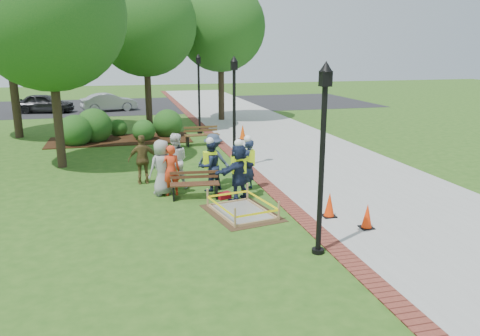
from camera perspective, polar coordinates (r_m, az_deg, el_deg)
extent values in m
plane|color=#285116|center=(13.20, -0.81, -5.60)|extent=(100.00, 100.00, 0.00)
cube|color=#9E9E99|center=(23.86, 5.23, 3.43)|extent=(6.00, 60.00, 0.02)
cube|color=maroon|center=(22.99, -2.44, 3.07)|extent=(0.50, 60.00, 0.03)
cube|color=#381E0F|center=(24.48, -14.39, 3.33)|extent=(7.00, 3.00, 0.05)
cube|color=black|center=(39.43, -10.16, 7.56)|extent=(36.00, 12.00, 0.01)
cube|color=#47331E|center=(13.24, 0.21, -5.51)|extent=(2.12, 2.59, 0.01)
cube|color=gray|center=(13.23, 0.21, -5.45)|extent=(1.53, 2.00, 0.04)
cube|color=tan|center=(13.23, 0.21, -5.37)|extent=(1.67, 2.14, 0.08)
cube|color=tan|center=(13.15, 0.21, -4.40)|extent=(1.70, 2.18, 0.55)
cube|color=yellow|center=(13.14, 0.21, -4.30)|extent=(1.65, 2.12, 0.06)
cube|color=#5B2F1F|center=(14.46, -5.54, -1.94)|extent=(1.55, 0.60, 0.04)
cube|color=#5B2F1F|center=(14.63, -5.61, -0.81)|extent=(1.51, 0.20, 0.24)
cube|color=black|center=(14.53, -5.52, -2.86)|extent=(1.42, 0.65, 0.44)
cube|color=brown|center=(22.47, -4.66, 4.05)|extent=(1.67, 0.57, 0.04)
cube|color=brown|center=(22.68, -4.82, 4.79)|extent=(1.65, 0.13, 0.26)
cube|color=black|center=(22.52, -4.65, 3.39)|extent=(1.52, 0.62, 0.48)
cube|color=black|center=(12.57, 15.14, -7.05)|extent=(0.34, 0.34, 0.04)
cone|color=#FD3408|center=(12.45, 15.25, -5.60)|extent=(0.27, 0.27, 0.63)
cube|color=black|center=(13.16, 10.78, -5.80)|extent=(0.36, 0.36, 0.05)
cone|color=#FD3707|center=(13.05, 10.85, -4.33)|extent=(0.28, 0.28, 0.66)
cube|color=black|center=(23.86, 0.33, 3.53)|extent=(0.40, 0.40, 0.05)
cone|color=#F44D07|center=(23.79, 0.33, 4.45)|extent=(0.31, 0.31, 0.73)
cube|color=maroon|center=(14.47, -1.93, -3.37)|extent=(0.45, 0.35, 0.20)
cylinder|color=black|center=(10.30, 9.89, -0.49)|extent=(0.12, 0.12, 3.80)
cube|color=black|center=(9.99, 10.39, 10.67)|extent=(0.22, 0.22, 0.32)
cone|color=black|center=(9.97, 10.46, 12.10)|extent=(0.28, 0.28, 0.22)
cylinder|color=black|center=(10.92, 9.47, -9.92)|extent=(0.28, 0.28, 0.10)
cylinder|color=black|center=(17.75, -0.71, 5.91)|extent=(0.12, 0.12, 3.80)
cube|color=black|center=(17.57, -0.73, 12.38)|extent=(0.22, 0.22, 0.32)
cone|color=black|center=(17.56, -0.73, 13.19)|extent=(0.28, 0.28, 0.22)
cylinder|color=black|center=(18.12, -0.69, 0.11)|extent=(0.28, 0.28, 0.10)
cylinder|color=black|center=(25.54, -5.01, 8.44)|extent=(0.12, 0.12, 3.80)
cube|color=black|center=(25.41, -5.11, 12.92)|extent=(0.22, 0.22, 0.32)
cone|color=black|center=(25.41, -5.12, 13.49)|extent=(0.28, 0.28, 0.22)
cylinder|color=black|center=(25.79, -4.92, 4.34)|extent=(0.28, 0.28, 0.10)
cylinder|color=#3D2D1E|center=(19.22, -21.43, 6.98)|extent=(0.34, 0.34, 4.73)
sphere|color=#164F19|center=(19.14, -22.39, 17.04)|extent=(5.63, 5.63, 5.63)
cylinder|color=#3D2D1E|center=(26.97, -11.15, 9.56)|extent=(0.36, 0.36, 4.77)
sphere|color=#164F19|center=(26.92, -11.52, 16.80)|extent=(5.61, 5.61, 5.61)
cylinder|color=#3D2D1E|center=(30.48, -2.32, 10.38)|extent=(0.39, 0.39, 4.82)
sphere|color=#164F19|center=(30.44, -2.39, 16.86)|extent=(5.59, 5.59, 5.59)
cylinder|color=#3D2D1E|center=(26.76, -25.96, 9.73)|extent=(0.41, 0.41, 6.03)
sphere|color=#164F19|center=(23.88, -19.31, 2.66)|extent=(1.58, 1.58, 1.58)
sphere|color=#164F19|center=(24.57, -17.25, 3.13)|extent=(1.78, 1.78, 1.78)
sphere|color=#164F19|center=(24.22, -11.59, 3.33)|extent=(1.14, 1.14, 1.14)
sphere|color=#164F19|center=(25.13, -8.75, 3.85)|extent=(1.54, 1.54, 1.54)
sphere|color=#164F19|center=(25.81, -14.55, 3.83)|extent=(0.95, 0.95, 0.95)
imported|color=gray|center=(14.86, -9.50, 0.05)|extent=(0.67, 0.57, 1.77)
imported|color=#EE3C1C|center=(14.76, -8.42, -0.30)|extent=(0.53, 0.36, 1.61)
imported|color=white|center=(15.54, -7.95, 0.87)|extent=(0.63, 0.45, 1.84)
imported|color=brown|center=(16.23, -11.75, 1.01)|extent=(0.55, 0.37, 1.69)
imported|color=#323F58|center=(15.73, -3.26, 1.01)|extent=(0.67, 0.61, 1.76)
imported|color=#1B2D48|center=(14.16, -0.17, -0.51)|extent=(0.66, 0.60, 1.74)
cube|color=#CDF915|center=(14.10, -0.17, 0.46)|extent=(0.42, 0.26, 0.52)
sphere|color=white|center=(13.96, -0.17, 3.04)|extent=(0.25, 0.25, 0.25)
imported|color=#18213E|center=(15.20, 0.94, 0.38)|extent=(0.61, 0.63, 1.67)
cube|color=#CDF915|center=(15.14, 0.94, 1.25)|extent=(0.42, 0.26, 0.52)
sphere|color=white|center=(15.01, 0.95, 3.57)|extent=(0.25, 0.25, 0.25)
imported|color=#1C2349|center=(15.15, -3.65, 0.21)|extent=(0.61, 0.52, 1.62)
cube|color=#CDF915|center=(15.10, -3.66, 1.05)|extent=(0.42, 0.26, 0.52)
sphere|color=white|center=(14.97, -3.70, 3.30)|extent=(0.25, 0.25, 0.25)
imported|color=black|center=(36.93, -22.63, 6.24)|extent=(2.84, 4.91, 1.50)
imported|color=#98979C|center=(36.36, -15.60, 6.70)|extent=(2.88, 4.73, 1.44)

